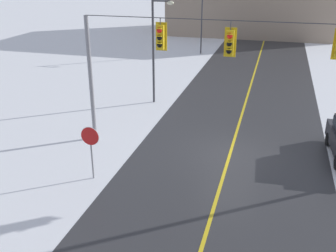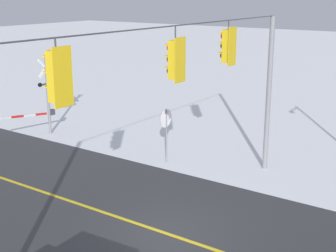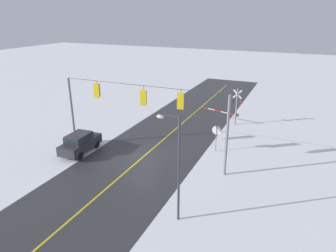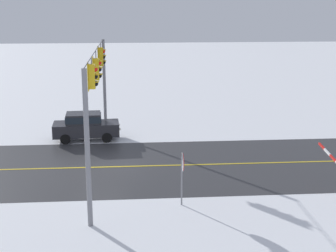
# 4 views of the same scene
# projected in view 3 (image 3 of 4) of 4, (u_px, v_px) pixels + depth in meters

# --- Properties ---
(ground_plane) EXTENTS (160.00, 160.00, 0.00)m
(ground_plane) POSITION_uv_depth(u_px,v_px,m) (142.00, 158.00, 25.62)
(ground_plane) COLOR white
(road_asphalt) EXTENTS (9.00, 80.00, 0.01)m
(road_asphalt) POSITION_uv_depth(u_px,v_px,m) (100.00, 194.00, 20.47)
(road_asphalt) COLOR #303033
(road_asphalt) RESTS_ON ground
(lane_centre_line) EXTENTS (0.14, 72.00, 0.01)m
(lane_centre_line) POSITION_uv_depth(u_px,v_px,m) (100.00, 194.00, 20.47)
(lane_centre_line) COLOR gold
(lane_centre_line) RESTS_ON ground
(signal_span) EXTENTS (14.20, 0.47, 6.22)m
(signal_span) POSITION_uv_depth(u_px,v_px,m) (140.00, 109.00, 24.15)
(signal_span) COLOR gray
(signal_span) RESTS_ON ground
(stop_sign) EXTENTS (0.80, 0.09, 2.35)m
(stop_sign) POSITION_uv_depth(u_px,v_px,m) (217.00, 133.00, 26.29)
(stop_sign) COLOR gray
(stop_sign) RESTS_ON ground
(railroad_crossing) EXTENTS (4.28, 0.31, 4.00)m
(railroad_crossing) POSITION_uv_depth(u_px,v_px,m) (233.00, 107.00, 32.64)
(railroad_crossing) COLOR gray
(railroad_crossing) RESTS_ON ground
(parked_car_charcoal) EXTENTS (2.00, 4.28, 1.74)m
(parked_car_charcoal) POSITION_uv_depth(u_px,v_px,m) (80.00, 142.00, 26.32)
(parked_car_charcoal) COLOR #2D2D33
(parked_car_charcoal) RESTS_ON ground
(streetlamp_near) EXTENTS (1.39, 0.28, 6.50)m
(streetlamp_near) POSITION_uv_depth(u_px,v_px,m) (175.00, 159.00, 16.73)
(streetlamp_near) COLOR #38383D
(streetlamp_near) RESTS_ON ground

